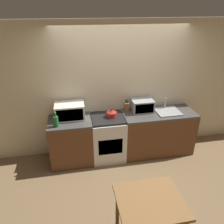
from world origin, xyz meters
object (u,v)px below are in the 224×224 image
Objects in this scene: kettle at (112,113)px; toaster_oven at (142,106)px; bottle at (56,121)px; stove_range at (108,137)px; microwave at (70,111)px; dining_table at (150,207)px.

toaster_oven is (0.64, 0.12, 0.05)m from kettle.
bottle reaches higher than toaster_oven.
toaster_oven is at bearing 10.56° from stove_range.
microwave reaches higher than stove_range.
microwave is at bearing -178.71° from toaster_oven.
kettle is 0.25× the size of dining_table.
toaster_oven is at bearing 10.59° from bottle.
bottle is at bearing -169.38° from stove_range.
dining_table is at bearing -104.76° from toaster_oven.
microwave is 0.68× the size of dining_table.
toaster_oven reaches higher than kettle.
kettle is at bearing 93.14° from dining_table.
stove_range is 4.59× the size of kettle.
toaster_oven is (1.65, 0.31, 0.02)m from bottle.
bottle reaches higher than dining_table.
toaster_oven is at bearing 10.95° from kettle.
microwave is 1.27× the size of toaster_oven.
kettle is 1.03m from bottle.
kettle is 0.37× the size of microwave.
kettle is at bearing 7.41° from stove_range.
microwave reaches higher than dining_table.
microwave is at bearing 173.21° from kettle.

